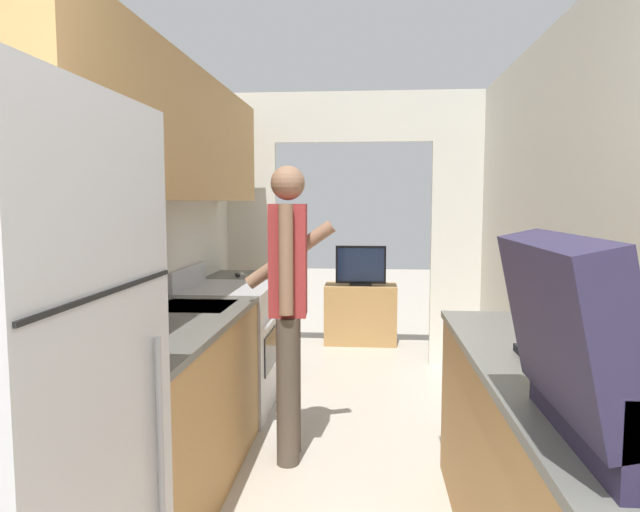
{
  "coord_description": "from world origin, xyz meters",
  "views": [
    {
      "loc": [
        0.15,
        -0.72,
        1.51
      ],
      "look_at": [
        -0.11,
        2.31,
        1.22
      ],
      "focal_mm": 32.0,
      "sensor_mm": 36.0,
      "label": 1
    }
  ],
  "objects_px": {
    "range_oven": "(228,348)",
    "television": "(361,266)",
    "suitcase": "(623,373)",
    "knife": "(239,274)",
    "book_stack": "(553,353)",
    "tv_cabinet": "(361,314)",
    "person": "(288,303)"
  },
  "relations": [
    {
      "from": "suitcase",
      "to": "book_stack",
      "type": "bearing_deg",
      "value": 84.76
    },
    {
      "from": "book_stack",
      "to": "television",
      "type": "xyz_separation_m",
      "value": [
        -0.79,
        3.77,
        -0.1
      ]
    },
    {
      "from": "knife",
      "to": "tv_cabinet",
      "type": "bearing_deg",
      "value": 33.72
    },
    {
      "from": "suitcase",
      "to": "tv_cabinet",
      "type": "distance_m",
      "value": 4.69
    },
    {
      "from": "range_oven",
      "to": "book_stack",
      "type": "height_order",
      "value": "range_oven"
    },
    {
      "from": "range_oven",
      "to": "suitcase",
      "type": "bearing_deg",
      "value": -56.75
    },
    {
      "from": "range_oven",
      "to": "television",
      "type": "xyz_separation_m",
      "value": [
        0.93,
        2.02,
        0.38
      ]
    },
    {
      "from": "person",
      "to": "television",
      "type": "relative_size",
      "value": 3.24
    },
    {
      "from": "range_oven",
      "to": "suitcase",
      "type": "relative_size",
      "value": 1.55
    },
    {
      "from": "book_stack",
      "to": "tv_cabinet",
      "type": "bearing_deg",
      "value": 101.67
    },
    {
      "from": "range_oven",
      "to": "television",
      "type": "bearing_deg",
      "value": 65.3
    },
    {
      "from": "suitcase",
      "to": "knife",
      "type": "bearing_deg",
      "value": 118.48
    },
    {
      "from": "suitcase",
      "to": "book_stack",
      "type": "relative_size",
      "value": 2.37
    },
    {
      "from": "book_stack",
      "to": "television",
      "type": "distance_m",
      "value": 3.86
    },
    {
      "from": "range_oven",
      "to": "tv_cabinet",
      "type": "relative_size",
      "value": 1.37
    },
    {
      "from": "person",
      "to": "knife",
      "type": "xyz_separation_m",
      "value": [
        -0.6,
        1.37,
        -0.02
      ]
    },
    {
      "from": "knife",
      "to": "person",
      "type": "bearing_deg",
      "value": -87.92
    },
    {
      "from": "book_stack",
      "to": "tv_cabinet",
      "type": "distance_m",
      "value": 3.94
    },
    {
      "from": "person",
      "to": "book_stack",
      "type": "bearing_deg",
      "value": -134.31
    },
    {
      "from": "suitcase",
      "to": "television",
      "type": "bearing_deg",
      "value": 99.03
    },
    {
      "from": "person",
      "to": "book_stack",
      "type": "height_order",
      "value": "person"
    },
    {
      "from": "television",
      "to": "knife",
      "type": "height_order",
      "value": "television"
    },
    {
      "from": "person",
      "to": "book_stack",
      "type": "relative_size",
      "value": 6.05
    },
    {
      "from": "television",
      "to": "knife",
      "type": "relative_size",
      "value": 1.57
    },
    {
      "from": "tv_cabinet",
      "to": "book_stack",
      "type": "bearing_deg",
      "value": -78.33
    },
    {
      "from": "person",
      "to": "television",
      "type": "xyz_separation_m",
      "value": [
        0.38,
        2.76,
        -0.09
      ]
    },
    {
      "from": "range_oven",
      "to": "television",
      "type": "distance_m",
      "value": 2.25
    },
    {
      "from": "suitcase",
      "to": "tv_cabinet",
      "type": "bearing_deg",
      "value": 98.94
    },
    {
      "from": "range_oven",
      "to": "tv_cabinet",
      "type": "distance_m",
      "value": 2.26
    },
    {
      "from": "range_oven",
      "to": "suitcase",
      "type": "xyz_separation_m",
      "value": [
        1.65,
        -2.51,
        0.62
      ]
    },
    {
      "from": "book_stack",
      "to": "tv_cabinet",
      "type": "height_order",
      "value": "book_stack"
    },
    {
      "from": "person",
      "to": "tv_cabinet",
      "type": "distance_m",
      "value": 2.89
    }
  ]
}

